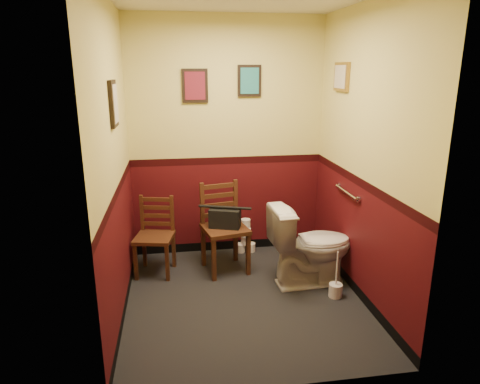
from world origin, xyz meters
name	(u,v)px	position (x,y,z in m)	size (l,w,h in m)	color
floor	(244,299)	(0.00, 0.00, 0.00)	(2.20, 2.40, 0.00)	black
wall_back	(227,140)	(0.00, 1.20, 1.35)	(2.20, 2.70, 0.00)	#410B0F
wall_front	(277,202)	(0.00, -1.20, 1.35)	(2.20, 2.70, 0.00)	#410B0F
wall_left	(114,166)	(-1.10, 0.00, 1.35)	(2.40, 2.70, 0.00)	#410B0F
wall_right	(363,157)	(1.10, 0.00, 1.35)	(2.40, 2.70, 0.00)	#410B0F
grab_bar	(347,192)	(1.07, 0.25, 0.95)	(0.05, 0.56, 0.06)	silver
framed_print_back_a	(195,86)	(-0.35, 1.18, 1.95)	(0.28, 0.04, 0.36)	black
framed_print_back_b	(249,81)	(0.25, 1.18, 2.00)	(0.26, 0.04, 0.34)	black
framed_print_left	(114,104)	(-1.08, 0.10, 1.85)	(0.04, 0.30, 0.38)	black
framed_print_right	(341,77)	(1.08, 0.60, 2.05)	(0.04, 0.34, 0.28)	olive
toilet	(311,246)	(0.72, 0.23, 0.41)	(0.47, 0.84, 0.82)	white
toilet_brush	(336,289)	(0.88, -0.09, 0.08)	(0.13, 0.13, 0.47)	silver
chair_left	(155,236)	(-0.84, 0.72, 0.41)	(0.46, 0.46, 0.83)	#4B2816
chair_right	(224,227)	(-0.11, 0.69, 0.48)	(0.53, 0.53, 0.96)	#4B2816
handbag	(225,218)	(-0.10, 0.65, 0.60)	(0.36, 0.26, 0.24)	black
tp_stack	(246,238)	(0.20, 1.09, 0.18)	(0.24, 0.14, 0.41)	silver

